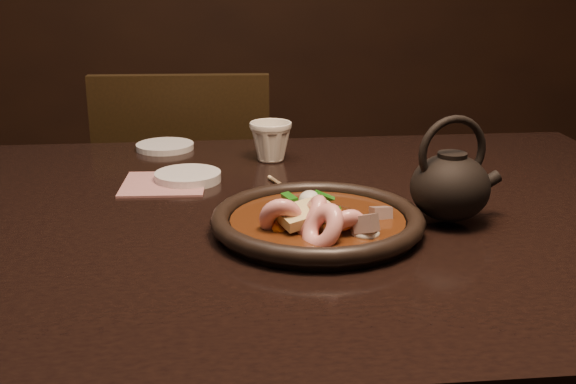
{
  "coord_description": "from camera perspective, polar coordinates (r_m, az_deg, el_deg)",
  "views": [
    {
      "loc": [
        0.08,
        -0.97,
        1.1
      ],
      "look_at": [
        0.17,
        -0.06,
        0.8
      ],
      "focal_mm": 45.0,
      "sensor_mm": 36.0,
      "label": 1
    }
  ],
  "objects": [
    {
      "name": "chair",
      "position": [
        1.79,
        -7.73,
        -2.8
      ],
      "size": [
        0.43,
        0.43,
        0.86
      ],
      "rotation": [
        0.0,
        0.0,
        3.09
      ],
      "color": "black",
      "rests_on": "floor"
    },
    {
      "name": "plate",
      "position": [
        0.96,
        2.34,
        -2.35
      ],
      "size": [
        0.29,
        0.29,
        0.03
      ],
      "color": "black",
      "rests_on": "table"
    },
    {
      "name": "stirfry",
      "position": [
        0.95,
        2.38,
        -2.23
      ],
      "size": [
        0.18,
        0.2,
        0.07
      ],
      "color": "#3A1B0A",
      "rests_on": "plate"
    },
    {
      "name": "soy_dish",
      "position": [
        1.19,
        -7.92,
        1.2
      ],
      "size": [
        0.11,
        0.11,
        0.02
      ],
      "primitive_type": "cylinder",
      "color": "silver",
      "rests_on": "table"
    },
    {
      "name": "chopsticks",
      "position": [
        1.09,
        0.94,
        -0.44
      ],
      "size": [
        0.08,
        0.23,
        0.01
      ],
      "rotation": [
        0.0,
        0.0,
        0.32
      ],
      "color": "tan",
      "rests_on": "table"
    },
    {
      "name": "saucer_right",
      "position": [
        1.41,
        -9.7,
        3.57
      ],
      "size": [
        0.11,
        0.11,
        0.01
      ],
      "primitive_type": "cylinder",
      "color": "silver",
      "rests_on": "table"
    },
    {
      "name": "table",
      "position": [
        1.06,
        -9.7,
        -5.84
      ],
      "size": [
        1.6,
        0.9,
        0.75
      ],
      "color": "black",
      "rests_on": "floor"
    },
    {
      "name": "tea_cup",
      "position": [
        1.3,
        -1.37,
        4.13
      ],
      "size": [
        0.1,
        0.09,
        0.08
      ],
      "primitive_type": "imported",
      "rotation": [
        0.0,
        0.0,
        0.4
      ],
      "color": "beige",
      "rests_on": "table"
    },
    {
      "name": "teapot",
      "position": [
        1.01,
        12.73,
        0.64
      ],
      "size": [
        0.13,
        0.11,
        0.15
      ],
      "rotation": [
        0.0,
        0.0,
        0.22
      ],
      "color": "black",
      "rests_on": "table"
    },
    {
      "name": "napkin",
      "position": [
        1.18,
        -9.76,
        0.64
      ],
      "size": [
        0.14,
        0.14,
        0.0
      ],
      "primitive_type": "cube",
      "rotation": [
        0.0,
        0.0,
        -0.05
      ],
      "color": "#9A625F",
      "rests_on": "table"
    }
  ]
}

